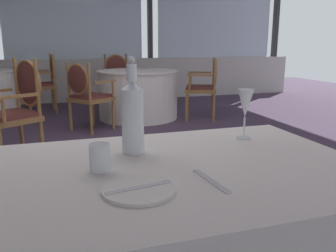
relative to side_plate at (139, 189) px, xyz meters
name	(u,v)px	position (x,y,z in m)	size (l,w,h in m)	color
ground_plane	(111,177)	(0.20, 2.02, -0.75)	(15.05, 15.05, 0.00)	#47384C
window_wall_far	(76,43)	(0.20, 6.37, 0.42)	(9.60, 0.14, 2.91)	beige
side_plate	(139,189)	(0.00, 0.00, 0.00)	(0.21, 0.21, 0.01)	silver
butter_knife	(139,188)	(0.00, 0.00, 0.01)	(0.19, 0.02, 0.00)	silver
dinner_fork	(211,181)	(0.22, 0.00, 0.00)	(0.19, 0.02, 0.00)	silver
water_bottle	(133,115)	(0.06, 0.35, 0.14)	(0.08, 0.08, 0.35)	white
wine_glass	(245,104)	(0.55, 0.40, 0.14)	(0.07, 0.07, 0.21)	white
water_tumbler	(100,157)	(-0.08, 0.19, 0.04)	(0.07, 0.07, 0.09)	white
background_table_0	(138,94)	(0.99, 4.41, -0.38)	(1.25, 1.25, 0.74)	white
dining_chair_0_0	(206,83)	(1.95, 4.01, -0.19)	(0.60, 0.64, 0.93)	olive
dining_chair_0_1	(118,76)	(0.86, 5.46, -0.18)	(0.58, 0.52, 0.96)	olive
dining_chair_0_2	(86,92)	(0.15, 3.78, -0.22)	(0.65, 0.66, 0.91)	olive
dining_chair_1_1	(18,103)	(-0.58, 2.71, -0.16)	(0.64, 0.65, 1.00)	olive
dining_chair_2_0	(46,79)	(-0.38, 5.32, -0.18)	(0.51, 0.57, 0.98)	olive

